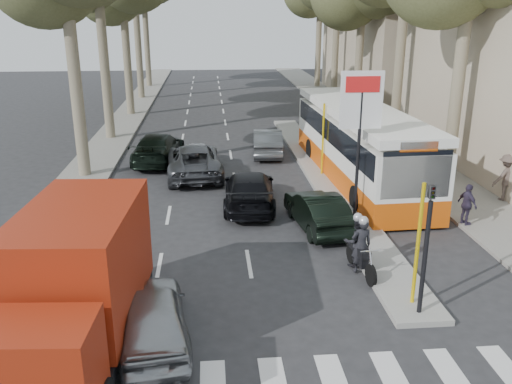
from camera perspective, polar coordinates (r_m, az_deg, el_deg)
ground at (r=15.49m, az=3.20°, el=-10.65°), size 120.00×120.00×0.00m
sidewalk_right at (r=40.50m, az=10.40°, el=7.67°), size 3.20×70.00×0.12m
median_left at (r=42.46m, az=-13.14°, el=7.98°), size 2.40×64.00×0.12m
traffic_island at (r=26.02m, az=6.91°, el=1.78°), size 1.50×26.00×0.16m
building_far at (r=50.49m, az=16.16°, el=18.46°), size 11.00×20.00×16.00m
billboard at (r=19.48m, az=10.88°, el=6.87°), size 1.50×12.10×5.60m
traffic_light_island at (r=13.94m, az=17.65°, el=-3.68°), size 0.16×0.41×3.60m
silver_hatchback at (r=13.36m, az=-10.90°, el=-12.69°), size 2.20×4.30×1.40m
dark_hatchback at (r=19.72m, az=6.50°, el=-1.94°), size 1.98×4.26×1.35m
queue_car_a at (r=25.99m, az=-6.60°, el=3.33°), size 2.91×5.61×1.51m
queue_car_b at (r=21.73m, az=-0.73°, el=0.26°), size 2.32×5.05×1.43m
queue_car_c at (r=27.25m, az=-6.36°, el=3.89°), size 1.79×4.06×1.36m
queue_car_d at (r=29.66m, az=1.21°, el=5.29°), size 1.84×4.44×1.43m
queue_car_e at (r=28.63m, az=-10.27°, el=4.58°), size 2.69×5.41×1.51m
red_truck at (r=12.87m, az=-18.50°, el=-9.20°), size 2.80×6.43×3.35m
city_bus at (r=25.45m, az=10.73°, el=5.24°), size 3.37×13.13×3.43m
motorcycle at (r=16.68m, az=10.77°, el=-5.49°), size 0.86×2.18×1.86m
pedestrian_near at (r=21.01m, az=21.35°, el=-1.24°), size 0.69×0.99×1.53m
pedestrian_far at (r=24.33m, az=24.85°, el=1.42°), size 1.35×0.85×1.93m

